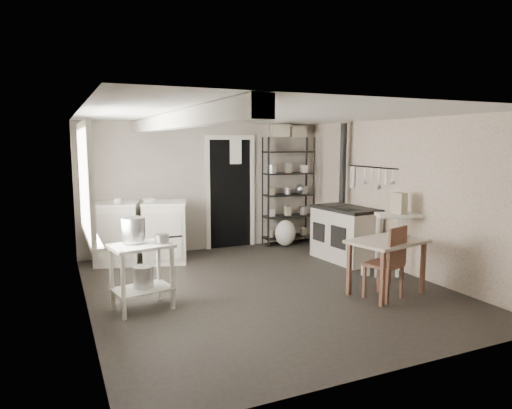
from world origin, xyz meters
name	(u,v)px	position (x,y,z in m)	size (l,w,h in m)	color
floor	(265,288)	(0.00, 0.00, 0.00)	(5.00, 5.00, 0.00)	black
ceiling	(266,115)	(0.00, 0.00, 2.30)	(5.00, 5.00, 0.00)	silver
wall_back	(206,187)	(0.00, 2.50, 1.15)	(4.50, 0.02, 2.30)	#AA9F91
wall_front	(395,241)	(0.00, -2.50, 1.15)	(4.50, 0.02, 2.30)	#AA9F91
wall_left	(84,215)	(-2.25, 0.00, 1.15)	(0.02, 5.00, 2.30)	#AA9F91
wall_right	(399,195)	(2.25, 0.00, 1.15)	(0.02, 5.00, 2.30)	#AA9F91
window	(84,182)	(-2.22, 0.20, 1.50)	(0.12, 1.76, 1.28)	white
doorway	(230,194)	(0.45, 2.47, 1.00)	(0.96, 0.10, 2.08)	white
ceiling_beam	(174,121)	(-1.20, 0.00, 2.20)	(0.18, 5.00, 0.18)	white
wallpaper_panel	(399,196)	(2.24, 0.00, 1.15)	(0.01, 5.00, 2.30)	beige
utensil_rail	(372,167)	(2.19, 0.60, 1.55)	(0.06, 1.20, 0.44)	#B0B0B3
prep_table	(142,276)	(-1.65, -0.13, 0.40)	(0.68, 0.49, 0.78)	white
stockpot	(133,230)	(-1.72, -0.04, 0.94)	(0.27, 0.27, 0.29)	#B0B0B3
saucepan	(162,238)	(-1.42, -0.19, 0.85)	(0.16, 0.16, 0.09)	#B0B0B3
bucket	(143,277)	(-1.64, -0.11, 0.39)	(0.23, 0.23, 0.26)	#B0B0B3
base_cabinets	(141,235)	(-1.27, 2.03, 0.46)	(1.52, 0.65, 1.00)	beige
mixing_bowl	(148,204)	(-1.15, 2.00, 0.96)	(0.29, 0.29, 0.07)	white
counter_cup	(118,206)	(-1.64, 1.90, 0.97)	(0.12, 0.12, 0.09)	white
shelf_rack	(288,195)	(1.57, 2.31, 0.95)	(0.97, 0.38, 2.05)	black
shelf_jar	(273,174)	(1.25, 2.30, 1.37)	(0.08, 0.09, 0.19)	white
storage_box_a	(280,139)	(1.39, 2.32, 2.01)	(0.33, 0.29, 0.23)	beige
storage_box_b	(296,140)	(1.71, 2.28, 1.99)	(0.29, 0.27, 0.19)	beige
stove	(345,234)	(1.84, 0.79, 0.44)	(0.62, 1.13, 0.89)	beige
stovepipe	(343,163)	(2.06, 1.22, 1.59)	(0.11, 0.11, 1.43)	black
side_ledge	(397,248)	(1.95, -0.33, 0.43)	(0.61, 0.33, 0.94)	white
oats_box	(399,209)	(1.94, -0.35, 1.01)	(0.12, 0.20, 0.30)	beige
work_table	(386,265)	(1.31, -0.87, 0.38)	(0.94, 0.66, 0.72)	beige
table_cup	(405,234)	(1.46, -1.03, 0.81)	(0.10, 0.10, 0.09)	white
chair	(384,260)	(1.19, -0.97, 0.48)	(0.38, 0.40, 0.93)	#553224
flour_sack	(285,233)	(1.43, 2.13, 0.24)	(0.41, 0.35, 0.49)	white
floor_crock	(366,270)	(1.61, -0.07, 0.07)	(0.13, 0.13, 0.16)	white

